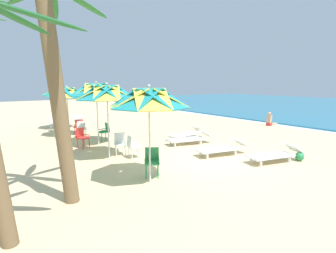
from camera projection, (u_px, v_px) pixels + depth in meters
ground_plane at (205, 162)px, 9.34m from camera, size 80.00×80.00×0.00m
surf_foam at (331, 132)px, 14.94m from camera, size 80.00×0.70×0.01m
beach_umbrella_0 at (149, 99)px, 7.06m from camera, size 2.24×2.24×2.76m
plastic_chair_0 at (152, 160)px, 7.89m from camera, size 0.62×0.61×0.87m
beach_umbrella_1 at (107, 93)px, 9.44m from camera, size 2.28×2.28×2.81m
plastic_chair_1 at (133, 145)px, 9.78m from camera, size 0.49×0.52×0.87m
plastic_chair_2 at (120, 142)px, 10.25m from camera, size 0.58×0.56×0.87m
beach_umbrella_2 at (96, 90)px, 11.64m from camera, size 2.41×2.41×2.88m
plastic_chair_3 at (82, 136)px, 11.38m from camera, size 0.60×0.58×0.87m
plastic_chair_4 at (105, 131)px, 12.78m from camera, size 0.45×0.47×0.87m
beach_umbrella_3 at (67, 93)px, 13.57m from camera, size 2.09×2.09×2.66m
plastic_chair_5 at (82, 128)px, 13.60m from camera, size 0.62×0.61×0.87m
plastic_chair_6 at (79, 126)px, 14.20m from camera, size 0.48×0.46×0.87m
plastic_chair_7 at (62, 128)px, 13.49m from camera, size 0.63×0.62×0.87m
beach_umbrella_4 at (61, 92)px, 15.82m from camera, size 2.21×2.21×2.66m
plastic_chair_8 at (78, 120)px, 16.55m from camera, size 0.55×0.53×0.87m
plastic_chair_9 at (54, 123)px, 15.20m from camera, size 0.53×0.50×0.87m
sun_lounger_0 at (275, 154)px, 9.33m from camera, size 1.12×2.23×0.62m
sun_lounger_1 at (222, 148)px, 10.23m from camera, size 1.06×2.23×0.62m
sun_lounger_2 at (190, 138)px, 12.04m from camera, size 1.12×2.23×0.62m
sun_lounger_3 at (187, 133)px, 13.20m from camera, size 0.87×2.20×0.62m
palm_tree_3 at (55, 73)px, 5.65m from camera, size 2.91×3.12×4.87m
beach_ball at (299, 156)px, 9.48m from camera, size 0.32×0.32×0.32m
beachgoer_seated at (270, 121)px, 17.37m from camera, size 0.30×0.93×0.92m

